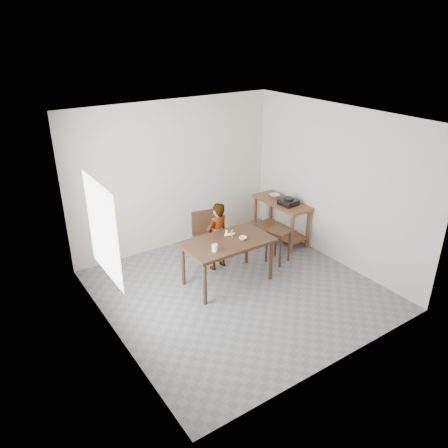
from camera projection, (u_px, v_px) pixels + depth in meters
floor at (238, 291)px, 6.94m from camera, size 4.00×4.00×0.04m
ceiling at (241, 117)px, 5.79m from camera, size 4.00×4.00×0.04m
wall_back at (174, 175)px, 7.88m from camera, size 4.00×0.04×2.70m
wall_front at (346, 271)px, 4.84m from camera, size 4.00×0.04×2.70m
wall_left at (106, 248)px, 5.34m from camera, size 0.04×4.00×2.70m
wall_right at (336, 186)px, 7.39m from camera, size 0.04×4.00×2.70m
window_pane at (102, 230)px, 5.45m from camera, size 0.02×1.10×1.30m
dining_table at (227, 261)px, 7.00m from camera, size 1.40×0.80×0.75m
prep_counter at (281, 220)px, 8.39m from camera, size 0.50×1.20×0.80m
child at (217, 236)px, 7.32m from camera, size 0.48×0.36×1.20m
dining_chair at (207, 237)px, 7.66m from camera, size 0.51×0.51×0.87m
stool at (278, 246)px, 7.64m from camera, size 0.43×0.43×0.61m
glass_tumbler at (215, 248)px, 6.51m from camera, size 0.11×0.11×0.11m
small_bowl at (243, 238)px, 6.88m from camera, size 0.13×0.13×0.04m
banana at (230, 234)px, 6.98m from camera, size 0.23×0.20×0.07m
serving_bowl at (275, 195)px, 8.42m from camera, size 0.21×0.21×0.05m
gas_burner at (288, 202)px, 8.05m from camera, size 0.32×0.32×0.10m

